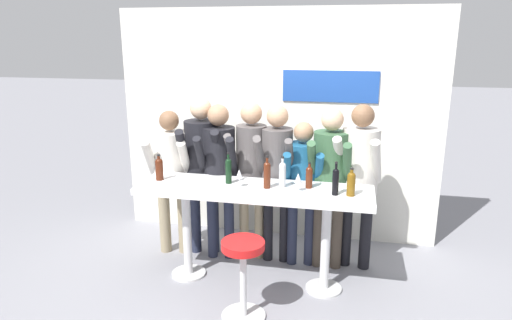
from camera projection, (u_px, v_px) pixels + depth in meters
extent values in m
plane|color=gray|center=(254.00, 281.00, 4.71)|extent=(40.00, 40.00, 0.00)
cube|color=silver|center=(277.00, 126.00, 5.56)|extent=(3.90, 0.10, 2.78)
cube|color=#1E479E|center=(330.00, 86.00, 5.24)|extent=(1.10, 0.02, 0.36)
cube|color=white|center=(254.00, 190.00, 4.45)|extent=(2.30, 0.63, 0.06)
cylinder|color=silver|center=(187.00, 230.00, 4.72)|extent=(0.09, 0.09, 0.97)
cylinder|color=silver|center=(189.00, 273.00, 4.85)|extent=(0.36, 0.36, 0.02)
cylinder|color=silver|center=(325.00, 243.00, 4.43)|extent=(0.09, 0.09, 0.97)
cylinder|color=silver|center=(323.00, 288.00, 4.56)|extent=(0.36, 0.36, 0.02)
cylinder|color=silver|center=(244.00, 316.00, 4.11)|extent=(0.40, 0.40, 0.02)
cylinder|color=silver|center=(243.00, 281.00, 4.02)|extent=(0.06, 0.06, 0.68)
cylinder|color=red|center=(243.00, 245.00, 3.93)|extent=(0.38, 0.38, 0.07)
cylinder|color=gray|center=(165.00, 219.00, 5.28)|extent=(0.13, 0.13, 0.80)
cylinder|color=gray|center=(183.00, 220.00, 5.27)|extent=(0.13, 0.13, 0.80)
cylinder|color=beige|center=(171.00, 160.00, 5.08)|extent=(0.45, 0.45, 0.63)
sphere|color=brown|center=(169.00, 121.00, 4.97)|extent=(0.22, 0.22, 0.22)
cylinder|color=beige|center=(150.00, 159.00, 4.94)|extent=(0.15, 0.40, 0.50)
cylinder|color=beige|center=(185.00, 160.00, 4.91)|extent=(0.15, 0.40, 0.50)
cylinder|color=#23283D|center=(195.00, 217.00, 5.27)|extent=(0.12, 0.12, 0.87)
cylinder|color=#23283D|center=(213.00, 217.00, 5.26)|extent=(0.12, 0.12, 0.87)
cylinder|color=black|center=(202.00, 151.00, 5.06)|extent=(0.45, 0.45, 0.69)
sphere|color=#D6AD89|center=(201.00, 108.00, 4.93)|extent=(0.24, 0.24, 0.24)
cylinder|color=black|center=(183.00, 151.00, 4.89)|extent=(0.16, 0.42, 0.53)
cylinder|color=black|center=(217.00, 151.00, 4.88)|extent=(0.16, 0.42, 0.53)
cylinder|color=#23283D|center=(212.00, 222.00, 5.14)|extent=(0.11, 0.11, 0.84)
cylinder|color=#23283D|center=(229.00, 223.00, 5.13)|extent=(0.11, 0.11, 0.84)
cylinder|color=black|center=(219.00, 158.00, 4.93)|extent=(0.39, 0.39, 0.67)
sphere|color=#9E7556|center=(218.00, 115.00, 4.81)|extent=(0.23, 0.23, 0.23)
cylinder|color=black|center=(201.00, 157.00, 4.78)|extent=(0.13, 0.40, 0.51)
cylinder|color=black|center=(232.00, 158.00, 4.75)|extent=(0.13, 0.40, 0.51)
cylinder|color=gray|center=(244.00, 220.00, 5.17)|extent=(0.10, 0.10, 0.85)
cylinder|color=gray|center=(259.00, 222.00, 5.12)|extent=(0.10, 0.10, 0.85)
cylinder|color=#514C4C|center=(251.00, 156.00, 4.95)|extent=(0.35, 0.35, 0.68)
sphere|color=tan|center=(251.00, 113.00, 4.82)|extent=(0.23, 0.23, 0.23)
cylinder|color=#514C4C|center=(233.00, 154.00, 4.82)|extent=(0.11, 0.40, 0.52)
cylinder|color=#514C4C|center=(261.00, 157.00, 4.74)|extent=(0.11, 0.40, 0.52)
cylinder|color=black|center=(268.00, 225.00, 5.07)|extent=(0.11, 0.11, 0.85)
cylinder|color=black|center=(284.00, 226.00, 5.04)|extent=(0.11, 0.11, 0.85)
cylinder|color=#514C4C|center=(277.00, 159.00, 4.86)|extent=(0.34, 0.34, 0.67)
sphere|color=tan|center=(278.00, 116.00, 4.73)|extent=(0.23, 0.23, 0.23)
cylinder|color=#514C4C|center=(260.00, 158.00, 4.72)|extent=(0.09, 0.39, 0.51)
cylinder|color=#514C4C|center=(290.00, 160.00, 4.66)|extent=(0.09, 0.39, 0.51)
cylinder|color=#23283D|center=(292.00, 231.00, 4.99)|extent=(0.11, 0.11, 0.77)
cylinder|color=#23283D|center=(309.00, 232.00, 4.98)|extent=(0.11, 0.11, 0.77)
cylinder|color=#19517A|center=(302.00, 171.00, 4.80)|extent=(0.38, 0.38, 0.61)
sphere|color=#9E7556|center=(304.00, 132.00, 4.69)|extent=(0.21, 0.21, 0.21)
cylinder|color=#19517A|center=(287.00, 171.00, 4.66)|extent=(0.13, 0.37, 0.47)
cylinder|color=#19517A|center=(319.00, 172.00, 4.64)|extent=(0.13, 0.37, 0.47)
cylinder|color=#473D33|center=(318.00, 230.00, 4.94)|extent=(0.12, 0.12, 0.84)
cylinder|color=#473D33|center=(337.00, 232.00, 4.90)|extent=(0.12, 0.12, 0.84)
cylinder|color=#335638|center=(330.00, 164.00, 4.72)|extent=(0.37, 0.37, 0.67)
sphere|color=#D6AD89|center=(332.00, 119.00, 4.59)|extent=(0.23, 0.23, 0.23)
cylinder|color=#335638|center=(312.00, 162.00, 4.59)|extent=(0.09, 0.40, 0.51)
cylinder|color=#335638|center=(347.00, 164.00, 4.52)|extent=(0.09, 0.40, 0.51)
cylinder|color=black|center=(346.00, 228.00, 4.96)|extent=(0.12, 0.12, 0.86)
cylinder|color=black|center=(366.00, 231.00, 4.88)|extent=(0.12, 0.12, 0.86)
cylinder|color=beige|center=(360.00, 161.00, 4.72)|extent=(0.44, 0.44, 0.68)
sphere|color=brown|center=(363.00, 116.00, 4.59)|extent=(0.23, 0.23, 0.23)
cylinder|color=beige|center=(340.00, 159.00, 4.62)|extent=(0.16, 0.42, 0.53)
cylinder|color=beige|center=(376.00, 162.00, 4.49)|extent=(0.16, 0.42, 0.53)
cylinder|color=#B7BCC1|center=(282.00, 176.00, 4.42)|extent=(0.07, 0.07, 0.22)
sphere|color=#B7BCC1|center=(283.00, 166.00, 4.39)|extent=(0.07, 0.07, 0.07)
cylinder|color=#B7BCC1|center=(283.00, 162.00, 4.38)|extent=(0.03, 0.03, 0.08)
cylinder|color=black|center=(283.00, 157.00, 4.37)|extent=(0.03, 0.03, 0.02)
cylinder|color=#4C1E0F|center=(267.00, 177.00, 4.39)|extent=(0.07, 0.07, 0.23)
sphere|color=#4C1E0F|center=(267.00, 166.00, 4.36)|extent=(0.07, 0.07, 0.07)
cylinder|color=#4C1E0F|center=(267.00, 162.00, 4.35)|extent=(0.03, 0.03, 0.08)
cylinder|color=black|center=(267.00, 157.00, 4.34)|extent=(0.03, 0.03, 0.02)
cylinder|color=#4C1E0F|center=(309.00, 179.00, 4.40)|extent=(0.07, 0.07, 0.18)
sphere|color=#4C1E0F|center=(309.00, 170.00, 4.37)|extent=(0.07, 0.07, 0.07)
cylinder|color=#4C1E0F|center=(309.00, 167.00, 4.37)|extent=(0.03, 0.03, 0.06)
cylinder|color=black|center=(310.00, 163.00, 4.36)|extent=(0.03, 0.03, 0.01)
cylinder|color=black|center=(229.00, 173.00, 4.53)|extent=(0.06, 0.06, 0.22)
sphere|color=black|center=(228.00, 162.00, 4.50)|extent=(0.06, 0.06, 0.06)
cylinder|color=black|center=(228.00, 158.00, 4.49)|extent=(0.02, 0.02, 0.08)
cylinder|color=black|center=(228.00, 153.00, 4.48)|extent=(0.03, 0.03, 0.02)
cylinder|color=brown|center=(351.00, 186.00, 4.18)|extent=(0.08, 0.08, 0.19)
sphere|color=brown|center=(352.00, 176.00, 4.16)|extent=(0.08, 0.08, 0.08)
cylinder|color=brown|center=(352.00, 173.00, 4.15)|extent=(0.03, 0.03, 0.07)
cylinder|color=black|center=(352.00, 169.00, 4.14)|extent=(0.03, 0.03, 0.01)
cylinder|color=#4C1E0F|center=(159.00, 171.00, 4.64)|extent=(0.08, 0.08, 0.19)
sphere|color=#4C1E0F|center=(159.00, 162.00, 4.62)|extent=(0.08, 0.08, 0.08)
cylinder|color=#4C1E0F|center=(159.00, 159.00, 4.61)|extent=(0.03, 0.03, 0.07)
cylinder|color=black|center=(158.00, 155.00, 4.60)|extent=(0.03, 0.03, 0.01)
cylinder|color=black|center=(335.00, 183.00, 4.20)|extent=(0.06, 0.06, 0.22)
sphere|color=black|center=(336.00, 172.00, 4.17)|extent=(0.06, 0.06, 0.06)
cylinder|color=black|center=(336.00, 168.00, 4.16)|extent=(0.02, 0.02, 0.08)
cylinder|color=black|center=(336.00, 163.00, 4.15)|extent=(0.03, 0.03, 0.02)
cylinder|color=silver|center=(239.00, 186.00, 4.45)|extent=(0.06, 0.06, 0.01)
cylinder|color=silver|center=(239.00, 182.00, 4.44)|extent=(0.01, 0.01, 0.08)
cone|color=silver|center=(239.00, 174.00, 4.42)|extent=(0.07, 0.07, 0.09)
cylinder|color=silver|center=(298.00, 191.00, 4.33)|extent=(0.06, 0.06, 0.01)
cylinder|color=silver|center=(298.00, 187.00, 4.31)|extent=(0.01, 0.01, 0.08)
cone|color=silver|center=(298.00, 178.00, 4.29)|extent=(0.07, 0.07, 0.09)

